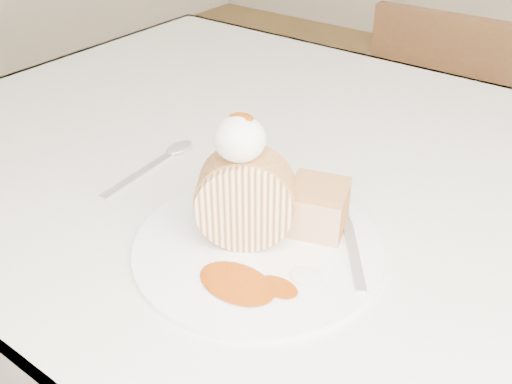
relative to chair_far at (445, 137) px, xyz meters
The scene contains 10 objects.
table 0.81m from the chair_far, 81.72° to the right, with size 1.40×0.90×0.75m.
chair_far is the anchor object (origin of this frame).
plate 1.02m from the chair_far, 83.95° to the right, with size 0.28×0.28×0.01m, color white.
roulade_slice 1.03m from the chair_far, 85.04° to the right, with size 0.10×0.10×0.06m, color beige.
cake_chunk 0.97m from the chair_far, 81.22° to the right, with size 0.06×0.06×0.05m, color #C28A49.
whipped_cream 1.06m from the chair_far, 85.17° to the right, with size 0.05×0.05×0.05m, color white.
caramel_drizzle 1.07m from the chair_far, 85.23° to the right, with size 0.03×0.02×0.01m, color #8D3605.
caramel_pool 1.08m from the chair_far, 83.12° to the right, with size 0.09×0.06×0.00m, color #8D3605, non-canonical shape.
fork 0.99m from the chair_far, 77.91° to the right, with size 0.02×0.16×0.00m, color silver.
spoon 0.99m from the chair_far, 97.18° to the right, with size 0.02×0.17×0.00m, color silver.
Camera 1 is at (0.28, -0.39, 1.15)m, focal length 40.00 mm.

